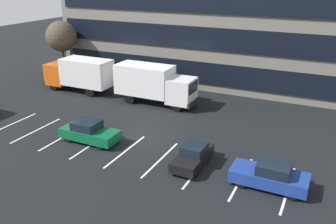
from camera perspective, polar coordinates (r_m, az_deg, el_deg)
ground_plane at (r=28.32m, az=-3.71°, el=-3.83°), size 120.00×120.00×0.00m
lot_markings at (r=26.20m, az=-6.69°, el=-6.11°), size 22.54×5.40×0.01m
box_truck_white at (r=34.68m, az=-2.22°, el=4.60°), size 7.90×2.62×3.66m
box_truck_orange at (r=39.48m, az=-13.71°, el=5.97°), size 7.62×2.52×3.53m
sedan_black at (r=24.04m, az=3.93°, el=-6.89°), size 1.64×3.91×1.40m
sedan_navy at (r=22.48m, az=15.71°, el=-9.57°), size 4.49×1.88×1.61m
sedan_forest at (r=27.80m, az=-12.25°, el=-3.08°), size 4.47×1.87×1.60m
bare_tree at (r=45.04m, az=-16.37°, el=11.31°), size 3.55×3.55×6.66m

